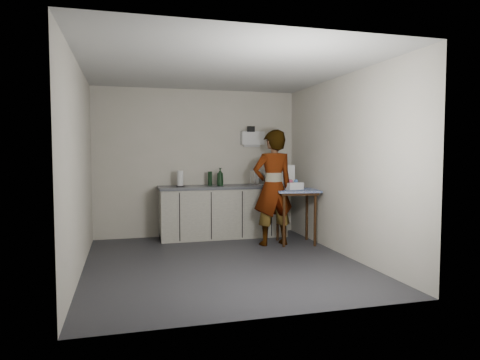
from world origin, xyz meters
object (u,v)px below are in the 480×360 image
object	(u,v)px
soap_bottle	(220,177)
dish_rack	(261,181)
dark_bottle	(210,179)
paper_towel	(180,179)
kitchen_counter	(223,213)
standing_man	(273,188)
soda_can	(220,182)
side_table	(296,196)
bakery_box	(292,184)

from	to	relation	value
soap_bottle	dish_rack	size ratio (longest dim) A/B	0.84
dark_bottle	paper_towel	bearing A→B (deg)	-172.79
kitchen_counter	soap_bottle	bearing A→B (deg)	-146.02
standing_man	soda_can	distance (m)	1.06
soda_can	dark_bottle	bearing A→B (deg)	146.15
dark_bottle	dish_rack	world-z (taller)	dish_rack
side_table	standing_man	xyz separation A→B (m)	(-0.40, -0.02, 0.15)
dark_bottle	bakery_box	world-z (taller)	bakery_box
soap_bottle	dark_bottle	bearing A→B (deg)	145.15
soap_bottle	paper_towel	distance (m)	0.69
dish_rack	bakery_box	distance (m)	0.81
dark_bottle	paper_towel	world-z (taller)	paper_towel
side_table	kitchen_counter	bearing A→B (deg)	150.74
standing_man	bakery_box	world-z (taller)	standing_man
side_table	paper_towel	size ratio (longest dim) A/B	3.29
soda_can	paper_towel	distance (m)	0.69
soda_can	bakery_box	size ratio (longest dim) A/B	0.31
side_table	bakery_box	world-z (taller)	bakery_box
standing_man	bakery_box	distance (m)	0.39
side_table	dark_bottle	distance (m)	1.56
side_table	dish_rack	bearing A→B (deg)	119.54
dark_bottle	paper_towel	distance (m)	0.53
side_table	soda_can	size ratio (longest dim) A/B	7.23
standing_man	paper_towel	world-z (taller)	standing_man
paper_towel	bakery_box	distance (m)	1.89
soda_can	dish_rack	distance (m)	0.78
side_table	dark_bottle	bearing A→B (deg)	153.77
kitchen_counter	soap_bottle	xyz separation A→B (m)	(-0.06, -0.04, 0.64)
side_table	soap_bottle	world-z (taller)	soap_bottle
standing_man	dish_rack	bearing A→B (deg)	-99.87
soap_bottle	dish_rack	distance (m)	0.78
dish_rack	paper_towel	bearing A→B (deg)	-178.34
kitchen_counter	standing_man	distance (m)	1.15
soap_bottle	soda_can	distance (m)	0.09
soda_can	dark_bottle	world-z (taller)	dark_bottle
soda_can	dish_rack	size ratio (longest dim) A/B	0.33
standing_man	paper_towel	distance (m)	1.61
soap_bottle	paper_towel	xyz separation A→B (m)	(-0.69, 0.04, -0.03)
soap_bottle	bakery_box	size ratio (longest dim) A/B	0.79
soda_can	bakery_box	xyz separation A→B (m)	(1.07, -0.68, 0.00)
soap_bottle	standing_man	bearing A→B (deg)	-48.56
standing_man	paper_towel	bearing A→B (deg)	-35.60
soda_can	dark_bottle	size ratio (longest dim) A/B	0.50
dark_bottle	bakery_box	size ratio (longest dim) A/B	0.63
paper_towel	dish_rack	xyz separation A→B (m)	(1.46, 0.04, -0.07)
paper_towel	bakery_box	size ratio (longest dim) A/B	0.69
bakery_box	side_table	bearing A→B (deg)	-80.07
kitchen_counter	standing_man	bearing A→B (deg)	-52.59
soap_bottle	kitchen_counter	bearing A→B (deg)	33.98
bakery_box	soap_bottle	bearing A→B (deg)	136.92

